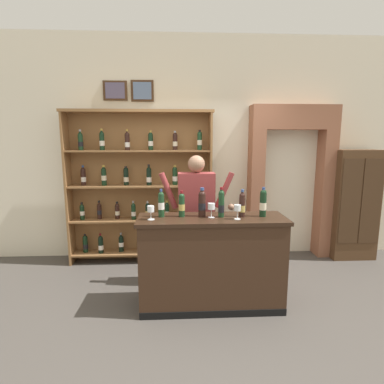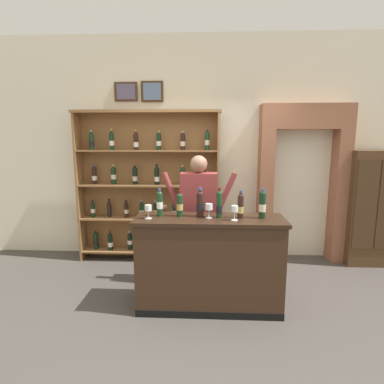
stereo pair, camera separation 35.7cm
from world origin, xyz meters
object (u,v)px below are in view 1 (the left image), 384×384
tasting_bottle_grappa (263,203)px  wine_glass_left (211,207)px  side_cabinet (353,204)px  tasting_counter (212,263)px  wine_glass_center (237,209)px  wine_shelf (140,185)px  shopkeeper (196,205)px  tasting_bottle_bianco (221,204)px  tasting_bottle_brunello (161,204)px  wine_glass_right (151,210)px  tasting_bottle_rosso (182,205)px  tasting_bottle_prosecco (202,203)px  tasting_bottle_chianti (242,204)px

tasting_bottle_grappa → wine_glass_left: bearing=-177.9°
side_cabinet → tasting_counter: 2.78m
tasting_bottle_grappa → wine_glass_center: size_ratio=2.06×
wine_shelf → shopkeeper: 1.17m
shopkeeper → wine_glass_center: shopkeeper is taller
tasting_bottle_bianco → tasting_bottle_grappa: size_ratio=1.01×
side_cabinet → tasting_bottle_grappa: bearing=-143.3°
tasting_bottle_brunello → tasting_bottle_grappa: 1.11m
wine_glass_left → wine_glass_right: bearing=-174.9°
side_cabinet → tasting_bottle_grappa: size_ratio=5.28×
shopkeeper → tasting_bottle_grappa: bearing=-37.6°
tasting_bottle_bianco → tasting_bottle_brunello: bearing=176.4°
wine_shelf → shopkeeper: bearing=-47.3°
tasting_bottle_rosso → shopkeeper: bearing=68.8°
tasting_bottle_brunello → tasting_bottle_bianco: 0.65m
tasting_bottle_rosso → tasting_bottle_bianco: size_ratio=0.87×
tasting_bottle_brunello → tasting_bottle_bianco: size_ratio=0.94×
tasting_counter → tasting_bottle_prosecco: tasting_bottle_prosecco is taller
tasting_bottle_brunello → tasting_bottle_grappa: size_ratio=0.95×
tasting_bottle_prosecco → wine_glass_right: size_ratio=2.13×
tasting_bottle_brunello → shopkeeper: bearing=49.9°
wine_shelf → tasting_bottle_grappa: (1.48, -1.39, 0.01)m
tasting_bottle_prosecco → tasting_bottle_bianco: tasting_bottle_bianco is taller
tasting_bottle_rosso → wine_shelf: bearing=113.8°
wine_glass_center → tasting_bottle_grappa: bearing=19.7°
tasting_bottle_brunello → tasting_bottle_bianco: (0.65, -0.04, 0.00)m
side_cabinet → tasting_bottle_brunello: 3.24m
tasting_bottle_prosecco → shopkeeper: bearing=93.5°
side_cabinet → wine_glass_left: 2.78m
wine_shelf → tasting_bottle_chianti: (1.25, -1.39, -0.01)m
tasting_bottle_brunello → tasting_bottle_prosecco: bearing=0.0°
tasting_bottle_brunello → wine_glass_center: size_ratio=1.96×
tasting_bottle_rosso → tasting_bottle_grappa: 0.89m
wine_shelf → tasting_bottle_rosso: bearing=-66.2°
tasting_bottle_brunello → tasting_bottle_grappa: bearing=-2.1°
tasting_counter → tasting_bottle_prosecco: (-0.10, 0.06, 0.67)m
tasting_bottle_rosso → tasting_bottle_grappa: tasting_bottle_grappa is taller
tasting_bottle_prosecco → tasting_counter: bearing=-28.6°
wine_shelf → wine_glass_right: size_ratio=15.28×
wine_shelf → tasting_bottle_chianti: 1.87m
shopkeeper → tasting_bottle_bianco: (0.24, -0.53, 0.13)m
tasting_counter → wine_glass_center: size_ratio=10.30×
tasting_bottle_prosecco → tasting_bottle_chianti: (0.43, -0.04, -0.01)m
wine_shelf → tasting_bottle_grappa: bearing=-43.1°
tasting_counter → tasting_bottle_bianco: 0.67m
wine_shelf → tasting_bottle_grappa: size_ratio=7.05×
shopkeeper → tasting_bottle_chianti: 0.72m
wine_glass_center → wine_shelf: bearing=128.3°
wine_shelf → shopkeeper: wine_shelf is taller
shopkeeper → wine_glass_right: bearing=-130.2°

